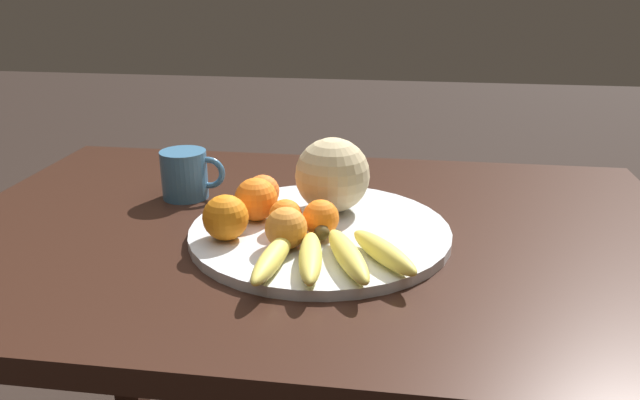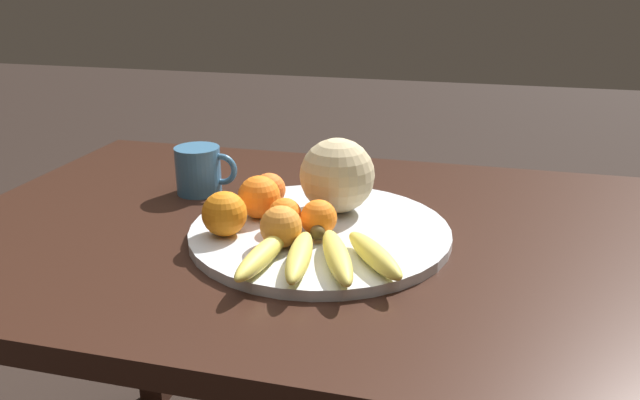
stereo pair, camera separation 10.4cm
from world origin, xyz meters
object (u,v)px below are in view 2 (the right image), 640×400
Objects in this scene: orange_top_small at (269,189)px; ceramic_mug at (200,170)px; orange_back_left at (281,227)px; fruit_bowl at (320,232)px; kitchen_table at (316,280)px; orange_back_right at (319,218)px; orange_front_right at (285,214)px; orange_mid_center at (224,214)px; banana_bunch at (320,255)px; melon at (337,176)px; orange_front_left at (259,197)px.

ceramic_mug reaches higher than orange_top_small.
fruit_bowl is at bearing 65.11° from orange_back_left.
ceramic_mug is (-0.27, 0.12, 0.16)m from kitchen_table.
orange_back_right is 0.35m from ceramic_mug.
orange_front_right is at bearing -118.17° from kitchen_table.
orange_back_left is at bearing -10.86° from orange_mid_center.
orange_mid_center is at bearing -138.75° from kitchen_table.
fruit_bowl is 0.05m from orange_back_right.
orange_back_left reaches higher than banana_bunch.
orange_back_right and orange_top_small have the same top height.
banana_bunch is at bearing -55.46° from orange_top_small.
melon is at bearing 171.22° from banana_bunch.
orange_top_small is at bearing 158.47° from kitchen_table.
orange_back_right is at bearing 179.95° from banana_bunch.
banana_bunch reaches higher than fruit_bowl.
kitchen_table is 0.19m from orange_top_small.
orange_mid_center is (-0.03, -0.09, -0.00)m from orange_front_left.
melon reaches higher than kitchen_table.
banana_bunch is at bearing -42.38° from ceramic_mug.
melon is (0.01, 0.08, 0.08)m from fruit_bowl.
fruit_bowl is 0.11m from melon.
fruit_bowl is 0.15m from orange_top_small.
melon is 0.22m from orange_mid_center.
orange_front_left is 0.13m from orange_back_right.
kitchen_table is 21.71× the size of orange_back_right.
orange_back_left is at bearing -106.72° from melon.
orange_front_left is at bearing 71.55° from orange_mid_center.
ceramic_mug is at bearing 157.12° from kitchen_table.
orange_top_small reaches higher than kitchen_table.
orange_mid_center reaches higher than orange_back_left.
fruit_bowl is 3.30× the size of melon.
orange_back_left is at bearing -114.89° from fruit_bowl.
orange_back_left reaches higher than kitchen_table.
ceramic_mug reaches higher than banana_bunch.
orange_front_left is (-0.10, -0.02, 0.16)m from kitchen_table.
ceramic_mug is (-0.29, 0.16, 0.04)m from fruit_bowl.
orange_mid_center is 0.15m from orange_back_right.
orange_top_small is (-0.06, 0.11, 0.00)m from orange_front_right.
orange_mid_center is 0.15m from orange_top_small.
ceramic_mug is at bearing 151.78° from fruit_bowl.
ceramic_mug is at bearing 156.36° from orange_top_small.
orange_mid_center reaches higher than orange_back_right.
orange_mid_center is at bearing -100.22° from orange_top_small.
orange_back_left reaches higher than orange_front_right.
ceramic_mug is at bearing 142.61° from orange_front_right.
banana_bunch is 0.10m from orange_back_left.
orange_front_left is at bearing 157.50° from orange_back_right.
orange_front_right is 0.07m from orange_back_left.
fruit_bowl is at bearing 100.32° from orange_back_right.
fruit_bowl is 3.47× the size of ceramic_mug.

